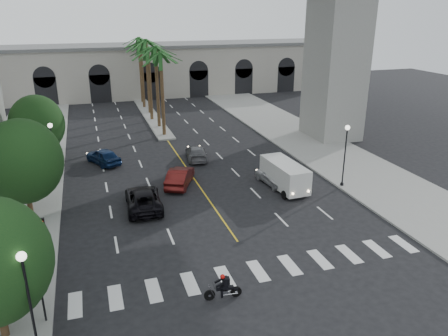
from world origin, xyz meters
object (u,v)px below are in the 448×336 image
at_px(lamp_post_left_near, 29,298).
at_px(car_a, 275,176).
at_px(cargo_van, 285,175).
at_px(pedestrian_b, 7,258).
at_px(car_d, 196,153).
at_px(motorcycle_rider, 224,287).
at_px(car_e, 103,156).
at_px(lamp_post_right, 345,151).
at_px(traffic_signal_far, 45,237).
at_px(car_b, 180,177).
at_px(traffic_signal_near, 39,278).
at_px(car_c, 143,199).
at_px(lamp_post_left_far, 53,148).

relative_size(lamp_post_left_near, car_a, 1.19).
bearing_deg(cargo_van, pedestrian_b, -165.62).
xyz_separation_m(car_d, pedestrian_b, (-15.04, -16.02, 0.26)).
distance_m(motorcycle_rider, car_e, 23.87).
xyz_separation_m(car_a, car_e, (-13.61, 9.93, -0.00)).
height_order(lamp_post_right, motorcycle_rider, lamp_post_right).
bearing_deg(traffic_signal_far, car_b, 48.27).
distance_m(car_b, cargo_van, 8.78).
xyz_separation_m(traffic_signal_near, car_e, (3.95, 22.63, -1.75)).
distance_m(car_a, car_c, 11.40).
relative_size(car_a, pedestrian_b, 2.89).
distance_m(car_c, car_e, 11.46).
relative_size(lamp_post_right, car_d, 1.16).
bearing_deg(car_b, lamp_post_left_near, 85.09).
height_order(traffic_signal_far, car_c, traffic_signal_far).
xyz_separation_m(traffic_signal_far, car_d, (12.80, 17.24, -1.84)).
bearing_deg(motorcycle_rider, car_b, 91.20).
distance_m(lamp_post_left_far, motorcycle_rider, 21.33).
height_order(car_e, cargo_van, cargo_van).
relative_size(lamp_post_left_far, car_c, 0.98).
relative_size(traffic_signal_near, car_a, 0.81).
bearing_deg(traffic_signal_near, car_d, 58.93).
bearing_deg(car_d, car_a, 127.41).
bearing_deg(pedestrian_b, traffic_signal_near, -43.28).
xyz_separation_m(car_c, car_e, (-2.28, 11.23, 0.01)).
relative_size(lamp_post_right, traffic_signal_far, 1.47).
height_order(car_a, car_d, car_a).
bearing_deg(traffic_signal_far, lamp_post_left_near, -90.88).
bearing_deg(lamp_post_right, traffic_signal_far, -164.02).
xyz_separation_m(car_a, cargo_van, (0.33, -1.10, 0.50)).
relative_size(car_c, car_d, 1.18).
relative_size(motorcycle_rider, pedestrian_b, 1.28).
distance_m(motorcycle_rider, pedestrian_b, 12.46).
relative_size(traffic_signal_near, pedestrian_b, 2.34).
bearing_deg(car_d, lamp_post_left_far, 20.28).
relative_size(lamp_post_left_near, lamp_post_left_far, 1.00).
bearing_deg(car_a, lamp_post_right, 150.47).
xyz_separation_m(traffic_signal_near, car_c, (6.23, 11.40, -1.76)).
bearing_deg(car_a, car_c, 0.23).
relative_size(lamp_post_left_near, car_d, 1.16).
bearing_deg(car_e, car_b, 102.52).
bearing_deg(lamp_post_right, car_b, 160.82).
distance_m(car_e, pedestrian_b, 18.48).
height_order(lamp_post_right, car_b, lamp_post_right).
distance_m(traffic_signal_near, car_d, 24.87).
height_order(car_b, car_e, car_b).
distance_m(car_a, cargo_van, 1.25).
xyz_separation_m(lamp_post_right, car_e, (-18.75, 12.13, -2.46)).
distance_m(car_d, pedestrian_b, 21.98).
height_order(lamp_post_left_near, car_e, lamp_post_left_near).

